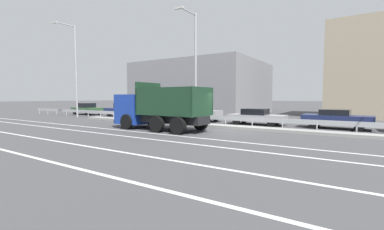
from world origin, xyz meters
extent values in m
plane|color=#424244|center=(0.00, 0.00, 0.00)|extent=(320.00, 320.00, 0.00)
cube|color=silver|center=(-3.82, -3.54, 0.00)|extent=(57.92, 0.16, 0.01)
cube|color=silver|center=(-3.82, -5.25, 0.00)|extent=(57.92, 0.16, 0.01)
cube|color=silver|center=(-3.82, -8.29, 0.00)|extent=(57.92, 0.16, 0.01)
cube|color=silver|center=(-3.82, -10.70, 0.00)|extent=(57.92, 0.16, 0.01)
cube|color=gray|center=(0.00, 1.63, 0.09)|extent=(31.85, 1.10, 0.18)
cube|color=#9EA0A5|center=(0.00, 2.56, 0.62)|extent=(57.92, 0.04, 0.32)
cylinder|color=#ADADB2|center=(-28.66, 2.56, 0.31)|extent=(0.09, 0.09, 0.62)
cylinder|color=#ADADB2|center=(-26.54, 2.56, 0.31)|extent=(0.09, 0.09, 0.62)
cylinder|color=#ADADB2|center=(-24.41, 2.56, 0.31)|extent=(0.09, 0.09, 0.62)
cylinder|color=#ADADB2|center=(-22.29, 2.56, 0.31)|extent=(0.09, 0.09, 0.62)
cylinder|color=#ADADB2|center=(-20.17, 2.56, 0.31)|extent=(0.09, 0.09, 0.62)
cylinder|color=#ADADB2|center=(-18.04, 2.56, 0.31)|extent=(0.09, 0.09, 0.62)
cylinder|color=#ADADB2|center=(-15.92, 2.56, 0.31)|extent=(0.09, 0.09, 0.62)
cylinder|color=#ADADB2|center=(-13.80, 2.56, 0.31)|extent=(0.09, 0.09, 0.62)
cylinder|color=#ADADB2|center=(-11.68, 2.56, 0.31)|extent=(0.09, 0.09, 0.62)
cylinder|color=#ADADB2|center=(-9.55, 2.56, 0.31)|extent=(0.09, 0.09, 0.62)
cylinder|color=#ADADB2|center=(-7.43, 2.56, 0.31)|extent=(0.09, 0.09, 0.62)
cylinder|color=#ADADB2|center=(-5.31, 2.56, 0.31)|extent=(0.09, 0.09, 0.62)
cylinder|color=#ADADB2|center=(-3.18, 2.56, 0.31)|extent=(0.09, 0.09, 0.62)
cylinder|color=#ADADB2|center=(-1.06, 2.56, 0.31)|extent=(0.09, 0.09, 0.62)
cylinder|color=#ADADB2|center=(1.06, 2.56, 0.31)|extent=(0.09, 0.09, 0.62)
cylinder|color=#ADADB2|center=(3.18, 2.56, 0.31)|extent=(0.09, 0.09, 0.62)
cylinder|color=#ADADB2|center=(5.31, 2.56, 0.31)|extent=(0.09, 0.09, 0.62)
cylinder|color=#ADADB2|center=(7.43, 2.56, 0.31)|extent=(0.09, 0.09, 0.62)
cube|color=#19389E|center=(-6.22, -1.67, 1.36)|extent=(2.13, 2.60, 2.10)
cube|color=black|center=(-7.26, -1.64, 1.72)|extent=(0.10, 2.19, 0.80)
cube|color=black|center=(-7.29, -1.64, 0.47)|extent=(0.17, 2.49, 0.24)
cube|color=black|center=(-2.79, -1.77, 0.79)|extent=(4.84, 1.54, 0.53)
cube|color=#193823|center=(-2.79, -1.77, 1.11)|extent=(4.68, 2.58, 0.12)
cube|color=#193823|center=(-2.82, -2.94, 2.00)|extent=(4.61, 0.24, 1.66)
cube|color=#193823|center=(-2.75, -0.60, 2.00)|extent=(4.61, 0.24, 1.66)
cube|color=#193823|center=(-5.04, -1.71, 2.21)|extent=(0.17, 2.44, 2.08)
cube|color=#193823|center=(-0.54, -1.84, 2.00)|extent=(0.17, 2.44, 1.66)
cylinder|color=black|center=(-5.94, -2.92, 0.52)|extent=(1.05, 0.35, 1.04)
cylinder|color=black|center=(-5.87, -0.43, 0.52)|extent=(1.05, 0.35, 1.04)
cylinder|color=black|center=(-3.19, -3.01, 0.52)|extent=(1.05, 0.35, 1.04)
cylinder|color=black|center=(-3.11, -0.52, 0.52)|extent=(1.05, 0.35, 1.04)
cylinder|color=black|center=(-1.51, -3.06, 0.52)|extent=(1.05, 0.35, 1.04)
cylinder|color=black|center=(-1.43, -0.57, 0.52)|extent=(1.05, 0.35, 1.04)
cylinder|color=white|center=(-7.32, 1.63, 0.14)|extent=(0.16, 0.16, 0.29)
cylinder|color=black|center=(-7.32, 1.63, 0.43)|extent=(0.16, 0.16, 0.29)
cylinder|color=white|center=(-7.32, 1.63, 0.71)|extent=(0.16, 0.16, 0.29)
cylinder|color=black|center=(-7.32, 1.63, 1.00)|extent=(0.16, 0.16, 0.29)
cylinder|color=white|center=(-7.32, 1.63, 1.29)|extent=(0.16, 0.16, 0.29)
cylinder|color=#1E4CB2|center=(-7.32, 1.63, 1.78)|extent=(0.69, 0.03, 0.69)
cylinder|color=white|center=(-7.32, 1.63, 1.78)|extent=(0.75, 0.02, 0.75)
cylinder|color=#ADADB2|center=(-18.55, 1.55, 4.99)|extent=(0.18, 0.18, 9.97)
cylinder|color=#ADADB2|center=(-18.53, 0.44, 9.82)|extent=(0.14, 2.21, 0.10)
cube|color=silver|center=(-18.51, -0.66, 9.74)|extent=(0.70, 0.21, 0.12)
cylinder|color=#ADADB2|center=(-3.11, 1.48, 4.28)|extent=(0.18, 0.18, 8.56)
cylinder|color=#ADADB2|center=(-3.11, 0.42, 8.41)|extent=(0.12, 2.11, 0.10)
cube|color=silver|center=(-3.12, -0.64, 8.33)|extent=(0.70, 0.21, 0.12)
cube|color=#335B33|center=(-21.82, 5.05, 0.61)|extent=(4.63, 2.08, 0.63)
cube|color=black|center=(-21.96, 5.06, 1.21)|extent=(1.99, 1.72, 0.57)
cylinder|color=black|center=(-20.37, 5.84, 0.30)|extent=(0.61, 0.23, 0.60)
cylinder|color=black|center=(-20.47, 4.10, 0.30)|extent=(0.61, 0.23, 0.60)
cylinder|color=black|center=(-23.18, 6.00, 0.30)|extent=(0.61, 0.23, 0.60)
cylinder|color=black|center=(-23.27, 4.26, 0.30)|extent=(0.61, 0.23, 0.60)
cube|color=navy|center=(-15.42, 5.50, 0.64)|extent=(4.93, 2.09, 0.67)
cube|color=black|center=(-15.27, 5.51, 1.26)|extent=(2.10, 1.77, 0.58)
cylinder|color=black|center=(-16.90, 4.53, 0.30)|extent=(0.61, 0.22, 0.60)
cylinder|color=black|center=(-16.95, 6.38, 0.30)|extent=(0.61, 0.22, 0.60)
cylinder|color=black|center=(-13.88, 4.62, 0.30)|extent=(0.61, 0.22, 0.60)
cylinder|color=black|center=(-13.93, 6.47, 0.30)|extent=(0.61, 0.22, 0.60)
cube|color=gray|center=(-9.42, 5.16, 0.61)|extent=(4.19, 2.14, 0.63)
cube|color=black|center=(-9.29, 5.15, 1.23)|extent=(1.81, 1.78, 0.60)
cylinder|color=black|center=(-10.73, 4.31, 0.30)|extent=(0.61, 0.23, 0.60)
cylinder|color=black|center=(-10.63, 6.14, 0.30)|extent=(0.61, 0.23, 0.60)
cylinder|color=black|center=(-8.20, 4.18, 0.30)|extent=(0.61, 0.23, 0.60)
cylinder|color=black|center=(-8.10, 6.00, 0.30)|extent=(0.61, 0.23, 0.60)
cube|color=#A3A3A8|center=(-4.80, 5.00, 0.66)|extent=(3.96, 1.93, 0.72)
cube|color=black|center=(-4.68, 5.00, 1.24)|extent=(1.71, 1.60, 0.43)
cylinder|color=black|center=(-5.95, 4.11, 0.30)|extent=(0.61, 0.23, 0.60)
cylinder|color=black|center=(-6.04, 5.75, 0.30)|extent=(0.61, 0.23, 0.60)
cylinder|color=black|center=(-3.55, 4.24, 0.30)|extent=(0.61, 0.23, 0.60)
cylinder|color=black|center=(-3.64, 5.88, 0.30)|extent=(0.61, 0.23, 0.60)
cube|color=#A3A3A8|center=(0.60, 4.94, 0.55)|extent=(4.56, 2.01, 0.51)
cube|color=black|center=(0.46, 4.93, 1.06)|extent=(1.94, 1.71, 0.49)
cylinder|color=black|center=(1.97, 5.87, 0.30)|extent=(0.61, 0.22, 0.60)
cylinder|color=black|center=(2.02, 4.08, 0.30)|extent=(0.61, 0.22, 0.60)
cylinder|color=black|center=(-0.82, 5.79, 0.30)|extent=(0.61, 0.22, 0.60)
cylinder|color=black|center=(-0.77, 4.00, 0.30)|extent=(0.61, 0.22, 0.60)
cube|color=navy|center=(6.25, 5.25, 0.63)|extent=(4.51, 2.09, 0.66)
cube|color=black|center=(6.12, 5.26, 1.16)|extent=(1.94, 1.73, 0.40)
cylinder|color=black|center=(7.67, 6.05, 0.30)|extent=(0.61, 0.23, 0.60)
cylinder|color=black|center=(7.56, 4.30, 0.30)|extent=(0.61, 0.23, 0.60)
cylinder|color=black|center=(4.94, 6.20, 0.30)|extent=(0.61, 0.23, 0.60)
cylinder|color=black|center=(4.84, 4.46, 0.30)|extent=(0.61, 0.23, 0.60)
cube|color=gray|center=(-11.96, 17.62, 3.56)|extent=(16.62, 14.17, 7.12)
camera|label=1|loc=(7.40, -15.33, 2.19)|focal=24.00mm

